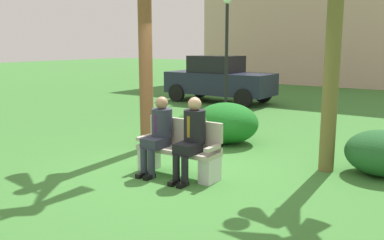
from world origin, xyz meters
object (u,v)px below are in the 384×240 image
parked_car_near (219,79)px  park_bench (180,151)px  shrub_far_lawn (383,153)px  shrub_mid_lawn (226,123)px  street_lamp (227,42)px  shrub_near_bench (198,127)px  seated_man_right (191,135)px  seated_man_left (159,131)px

parked_car_near → park_bench: bearing=-63.5°
park_bench → shrub_far_lawn: park_bench is taller
shrub_mid_lawn → shrub_far_lawn: bearing=-9.6°
street_lamp → shrub_near_bench: bearing=-68.0°
seated_man_right → shrub_mid_lawn: seated_man_right is taller
shrub_near_bench → seated_man_right: bearing=-59.1°
seated_man_right → shrub_far_lawn: seated_man_right is taller
shrub_near_bench → seated_man_left: bearing=-73.7°
shrub_near_bench → shrub_mid_lawn: 0.61m
park_bench → shrub_far_lawn: (2.73, 1.82, -0.03)m
seated_man_left → seated_man_right: (0.65, 0.00, 0.02)m
shrub_mid_lawn → seated_man_left: bearing=-86.8°
parked_car_near → seated_man_left: bearing=-65.9°
seated_man_right → parked_car_near: bearing=118.0°
shrub_far_lawn → shrub_near_bench: bearing=177.3°
seated_man_left → shrub_far_lawn: seated_man_left is taller
shrub_mid_lawn → park_bench: bearing=-78.6°
seated_man_left → street_lamp: bearing=110.1°
shrub_far_lawn → shrub_mid_lawn: bearing=170.4°
seated_man_left → street_lamp: 6.70m
seated_man_right → shrub_near_bench: seated_man_right is taller
park_bench → shrub_far_lawn: 3.28m
seated_man_right → shrub_far_lawn: 3.12m
shrub_near_bench → street_lamp: street_lamp is taller
shrub_mid_lawn → seated_man_right: bearing=-72.4°
seated_man_left → shrub_far_lawn: bearing=32.4°
park_bench → shrub_mid_lawn: size_ratio=1.02×
parked_car_near → seated_man_right: bearing=-62.0°
park_bench → shrub_mid_lawn: park_bench is taller
shrub_near_bench → shrub_mid_lawn: size_ratio=0.81×
shrub_mid_lawn → street_lamp: street_lamp is taller
shrub_mid_lawn → street_lamp: (-2.11, 3.66, 1.73)m
seated_man_left → shrub_far_lawn: 3.64m
street_lamp → park_bench: bearing=-66.8°
street_lamp → seated_man_right: bearing=-64.8°
street_lamp → seated_man_left: bearing=-69.9°
shrub_near_bench → parked_car_near: size_ratio=0.29×
park_bench → seated_man_left: (-0.34, -0.12, 0.31)m
street_lamp → parked_car_near: bearing=126.8°
seated_man_left → shrub_far_lawn: size_ratio=1.07×
park_bench → seated_man_left: seated_man_left is taller
seated_man_right → parked_car_near: parked_car_near is taller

